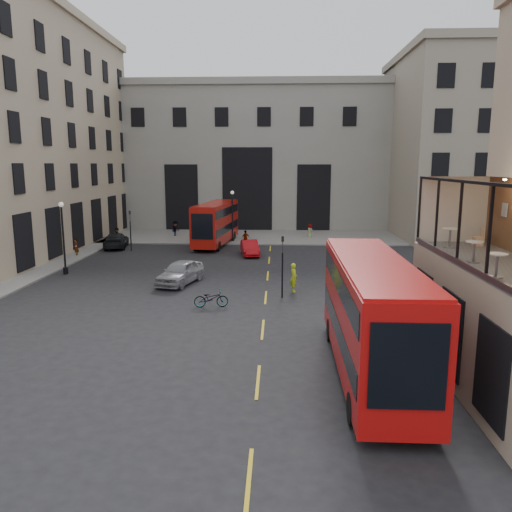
{
  "coord_description": "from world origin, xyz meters",
  "views": [
    {
      "loc": [
        -1.31,
        -17.5,
        8.03
      ],
      "look_at": [
        -2.5,
        9.73,
        3.0
      ],
      "focal_mm": 35.0,
      "sensor_mm": 36.0,
      "label": 1
    }
  ],
  "objects_px": {
    "street_lamp_b": "(232,219)",
    "pedestrian_a": "(118,237)",
    "pedestrian_e": "(76,248)",
    "cafe_chair_d": "(478,240)",
    "bus_near": "(371,311)",
    "car_c": "(116,240)",
    "cafe_table_far": "(450,235)",
    "car_b": "(250,248)",
    "pedestrian_d": "(310,231)",
    "cafe_table_near": "(497,261)",
    "street_lamp_a": "(64,242)",
    "cyclist": "(294,278)",
    "bus_far": "(216,221)",
    "traffic_light_far": "(130,225)",
    "pedestrian_c": "(246,238)",
    "car_a": "(180,272)",
    "bicycle": "(211,298)",
    "pedestrian_b": "(175,229)",
    "traffic_light_near": "(282,259)",
    "cafe_table_mid": "(474,248)"
  },
  "relations": [
    {
      "from": "car_b",
      "to": "cafe_chair_d",
      "type": "height_order",
      "value": "cafe_chair_d"
    },
    {
      "from": "street_lamp_b",
      "to": "pedestrian_d",
      "type": "distance_m",
      "value": 8.98
    },
    {
      "from": "cafe_table_near",
      "to": "pedestrian_e",
      "type": "bearing_deg",
      "value": 131.95
    },
    {
      "from": "traffic_light_far",
      "to": "cafe_chair_d",
      "type": "distance_m",
      "value": 32.89
    },
    {
      "from": "bicycle",
      "to": "pedestrian_a",
      "type": "distance_m",
      "value": 24.21
    },
    {
      "from": "bus_near",
      "to": "pedestrian_c",
      "type": "bearing_deg",
      "value": 102.43
    },
    {
      "from": "cafe_table_far",
      "to": "car_b",
      "type": "bearing_deg",
      "value": 112.78
    },
    {
      "from": "traffic_light_near",
      "to": "pedestrian_a",
      "type": "distance_m",
      "value": 24.82
    },
    {
      "from": "cyclist",
      "to": "cafe_table_far",
      "type": "height_order",
      "value": "cafe_table_far"
    },
    {
      "from": "cafe_table_near",
      "to": "cafe_chair_d",
      "type": "relative_size",
      "value": 0.98
    },
    {
      "from": "traffic_light_far",
      "to": "street_lamp_b",
      "type": "xyz_separation_m",
      "value": [
        9.0,
        6.0,
        -0.03
      ]
    },
    {
      "from": "bus_far",
      "to": "cafe_chair_d",
      "type": "xyz_separation_m",
      "value": [
        14.73,
        -28.14,
        2.45
      ]
    },
    {
      "from": "pedestrian_d",
      "to": "cafe_table_mid",
      "type": "height_order",
      "value": "cafe_table_mid"
    },
    {
      "from": "bus_far",
      "to": "car_a",
      "type": "xyz_separation_m",
      "value": [
        -0.43,
        -16.68,
        -1.59
      ]
    },
    {
      "from": "cafe_table_mid",
      "to": "bicycle",
      "type": "bearing_deg",
      "value": 137.91
    },
    {
      "from": "car_c",
      "to": "cyclist",
      "type": "xyz_separation_m",
      "value": [
        16.75,
        -16.26,
        0.19
      ]
    },
    {
      "from": "street_lamp_b",
      "to": "cafe_table_far",
      "type": "relative_size",
      "value": 6.5
    },
    {
      "from": "street_lamp_b",
      "to": "pedestrian_a",
      "type": "height_order",
      "value": "street_lamp_b"
    },
    {
      "from": "cyclist",
      "to": "cafe_table_near",
      "type": "height_order",
      "value": "cafe_table_near"
    },
    {
      "from": "car_b",
      "to": "pedestrian_c",
      "type": "distance_m",
      "value": 5.5
    },
    {
      "from": "bicycle",
      "to": "cafe_table_far",
      "type": "bearing_deg",
      "value": -128.52
    },
    {
      "from": "street_lamp_a",
      "to": "bus_near",
      "type": "height_order",
      "value": "street_lamp_a"
    },
    {
      "from": "cafe_table_far",
      "to": "car_a",
      "type": "bearing_deg",
      "value": 138.9
    },
    {
      "from": "car_a",
      "to": "pedestrian_d",
      "type": "distance_m",
      "value": 24.04
    },
    {
      "from": "car_b",
      "to": "pedestrian_e",
      "type": "relative_size",
      "value": 2.48
    },
    {
      "from": "pedestrian_e",
      "to": "car_b",
      "type": "bearing_deg",
      "value": 87.93
    },
    {
      "from": "bus_far",
      "to": "car_b",
      "type": "relative_size",
      "value": 2.68
    },
    {
      "from": "pedestrian_e",
      "to": "bus_far",
      "type": "bearing_deg",
      "value": 114.54
    },
    {
      "from": "pedestrian_b",
      "to": "pedestrian_d",
      "type": "height_order",
      "value": "pedestrian_b"
    },
    {
      "from": "bus_near",
      "to": "car_c",
      "type": "relative_size",
      "value": 2.25
    },
    {
      "from": "street_lamp_a",
      "to": "car_a",
      "type": "distance_m",
      "value": 9.6
    },
    {
      "from": "pedestrian_b",
      "to": "car_a",
      "type": "bearing_deg",
      "value": -144.69
    },
    {
      "from": "pedestrian_d",
      "to": "cafe_table_near",
      "type": "height_order",
      "value": "cafe_table_near"
    },
    {
      "from": "cafe_chair_d",
      "to": "pedestrian_e",
      "type": "bearing_deg",
      "value": 141.26
    },
    {
      "from": "traffic_light_far",
      "to": "car_b",
      "type": "xyz_separation_m",
      "value": [
        11.23,
        -1.71,
        -1.76
      ]
    },
    {
      "from": "car_c",
      "to": "street_lamp_a",
      "type": "bearing_deg",
      "value": 78.96
    },
    {
      "from": "car_c",
      "to": "cyclist",
      "type": "relative_size",
      "value": 2.74
    },
    {
      "from": "street_lamp_b",
      "to": "pedestrian_a",
      "type": "xyz_separation_m",
      "value": [
        -11.16,
        -3.22,
        -1.48
      ]
    },
    {
      "from": "car_c",
      "to": "cafe_chair_d",
      "type": "xyz_separation_m",
      "value": [
        24.25,
        -25.89,
        4.1
      ]
    },
    {
      "from": "pedestrian_c",
      "to": "cafe_table_far",
      "type": "distance_m",
      "value": 30.53
    },
    {
      "from": "bicycle",
      "to": "cafe_table_far",
      "type": "relative_size",
      "value": 2.35
    },
    {
      "from": "traffic_light_far",
      "to": "bicycle",
      "type": "height_order",
      "value": "traffic_light_far"
    },
    {
      "from": "street_lamp_a",
      "to": "car_b",
      "type": "relative_size",
      "value": 1.32
    },
    {
      "from": "street_lamp_b",
      "to": "traffic_light_near",
      "type": "bearing_deg",
      "value": -77.2
    },
    {
      "from": "car_c",
      "to": "pedestrian_a",
      "type": "xyz_separation_m",
      "value": [
        -0.16,
        0.99,
        0.18
      ]
    },
    {
      "from": "street_lamp_a",
      "to": "cyclist",
      "type": "xyz_separation_m",
      "value": [
        16.75,
        -4.47,
        -1.48
      ]
    },
    {
      "from": "pedestrian_a",
      "to": "pedestrian_e",
      "type": "bearing_deg",
      "value": -109.13
    },
    {
      "from": "traffic_light_near",
      "to": "pedestrian_a",
      "type": "bearing_deg",
      "value": 130.7
    },
    {
      "from": "car_c",
      "to": "cafe_chair_d",
      "type": "relative_size",
      "value": 6.63
    },
    {
      "from": "pedestrian_e",
      "to": "cafe_chair_d",
      "type": "xyz_separation_m",
      "value": [
        26.25,
        -21.06,
        4.02
      ]
    }
  ]
}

